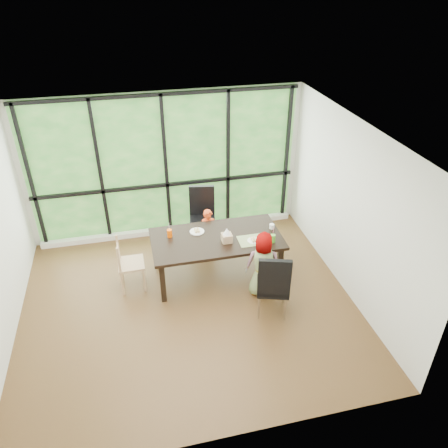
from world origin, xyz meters
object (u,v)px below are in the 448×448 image
Objects in this scene: green_cup at (273,238)px; child_older at (264,264)px; orange_cup at (170,233)px; tissue_box at (227,238)px; child_toddler at (209,232)px; plate_near at (254,241)px; chair_interior_leather at (273,282)px; chair_end_beech at (131,264)px; dining_table at (217,257)px; chair_window_leather at (202,217)px; plate_far at (197,232)px; white_mug at (272,226)px.

child_older is at bearing -127.92° from green_cup.
orange_cup is 0.82× the size of tissue_box.
tissue_box is (0.13, -0.79, 0.37)m from child_toddler.
child_toddler is 6.87× the size of green_cup.
plate_near is 1.58× the size of orange_cup.
tissue_box is (-0.48, 0.89, 0.28)m from chair_interior_leather.
chair_end_beech is at bearing -164.98° from orange_cup.
dining_table is at bearing -85.80° from child_toddler.
chair_window_leather is at bearing 92.24° from dining_table.
plate_near is at bearing -18.66° from orange_cup.
green_cup reaches higher than plate_far.
orange_cup reaches higher than white_mug.
plate_far is at bearing 150.36° from plate_near.
white_mug reaches higher than dining_table.
chair_end_beech is at bearing -10.51° from chair_interior_leather.
chair_interior_leather is 6.88× the size of tissue_box.
white_mug is (0.33, 1.09, 0.25)m from chair_interior_leather.
dining_table is at bearing 157.16° from plate_near.
white_mug is at bearing 13.98° from tissue_box.
plate_far is (-0.27, 0.24, 0.38)m from dining_table.
chair_interior_leather reaches higher than orange_cup.
chair_end_beech is 4.40× the size of plate_near.
plate_near is (-0.06, 0.37, 0.21)m from child_older.
plate_far is (-0.89, 0.84, 0.21)m from child_older.
plate_far is 0.56m from tissue_box.
chair_end_beech is at bearing 172.46° from plate_near.
plate_near is (0.59, -1.26, 0.22)m from chair_window_leather.
green_cup is (0.87, -1.35, 0.27)m from chair_window_leather.
child_older is (0.00, 0.43, 0.01)m from chair_interior_leather.
green_cup is 0.40m from white_mug.
chair_end_beech is (-1.99, 1.06, -0.09)m from chair_interior_leather.
plate_near is 0.30m from green_cup.
chair_window_leather is 5.28× the size of plate_near.
tissue_box is at bearing -21.90° from orange_cup.
child_older reaches higher than child_toddler.
plate_near is 1.35m from orange_cup.
chair_window_leather is at bearing -52.57° from child_older.
chair_interior_leather is at bearing 105.21° from child_older.
chair_interior_leather is at bearing -55.21° from plate_far.
chair_end_beech is 0.82× the size of child_older.
tissue_box is at bearing -47.46° from dining_table.
green_cup reaches higher than dining_table.
child_toddler reaches higher than green_cup.
chair_end_beech is (-1.34, -1.00, -0.09)m from chair_window_leather.
green_cup is at bearing -26.87° from plate_far.
plate_far is (-0.88, 1.27, 0.22)m from chair_interior_leather.
child_toddler is at bearing -73.69° from chair_window_leather.
dining_table is 1.04m from chair_window_leather.
chair_interior_leather is 1.57m from plate_far.
white_mug reaches higher than plate_far.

